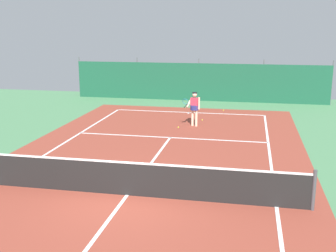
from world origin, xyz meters
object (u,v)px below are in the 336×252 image
tennis_ball_by_sideline (223,110)px  tennis_ball_midcourt (178,127)px  tennis_ball_near_player (202,120)px  tennis_player (194,106)px  tennis_net (127,178)px

tennis_ball_by_sideline → tennis_ball_midcourt: bearing=-111.5°
tennis_ball_near_player → tennis_ball_by_sideline: 2.91m
tennis_player → tennis_ball_by_sideline: 4.29m
tennis_ball_by_sideline → tennis_net: bearing=-98.2°
tennis_player → tennis_ball_midcourt: (-0.67, -0.54, -0.93)m
tennis_ball_midcourt → tennis_player: bearing=39.0°
tennis_net → tennis_player: tennis_player is taller
tennis_ball_near_player → tennis_ball_midcourt: 2.02m
tennis_net → tennis_ball_near_player: bearing=84.5°
tennis_ball_near_player → tennis_ball_by_sideline: (0.88, 2.78, 0.00)m
tennis_player → tennis_net: bearing=102.5°
tennis_net → tennis_ball_midcourt: 8.24m
tennis_ball_near_player → tennis_ball_midcourt: bearing=-117.2°
tennis_net → tennis_player: 8.81m
tennis_net → tennis_ball_near_player: size_ratio=153.33×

